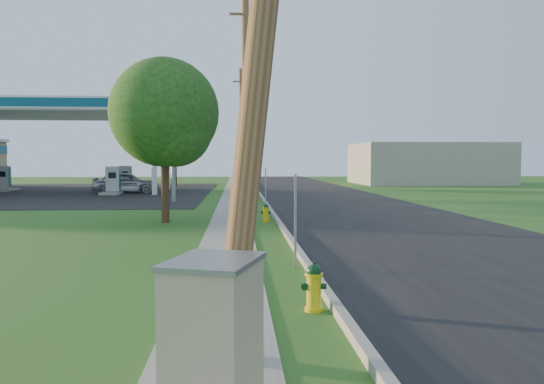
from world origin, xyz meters
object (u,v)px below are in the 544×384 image
object	(u,v)px
fuel_pump_sw	(4,182)
hydrant_far	(255,192)
car_silver	(126,182)
tree_lot	(176,130)
tree_verge	(167,117)
hydrant_near	(314,287)
price_pylon	(173,103)
utility_cabinet	(214,349)
utility_pole_mid	(246,101)
fuel_pump_ne	(113,184)
fuel_pump_se	(125,181)
utility_pole_far	(242,129)
hydrant_mid	(266,213)

from	to	relation	value
fuel_pump_sw	hydrant_far	distance (m)	20.09
car_silver	tree_lot	bearing A→B (deg)	-20.13
tree_verge	hydrant_near	xyz separation A→B (m)	(3.71, -11.76, -3.52)
price_pylon	utility_cabinet	bearing A→B (deg)	-82.49
utility_pole_mid	fuel_pump_ne	bearing A→B (deg)	124.40
tree_verge	fuel_pump_se	bearing A→B (deg)	105.61
utility_pole_far	hydrant_far	distance (m)	9.57
utility_pole_far	fuel_pump_sw	bearing A→B (deg)	-176.80
fuel_pump_sw	fuel_pump_ne	bearing A→B (deg)	-23.96
fuel_pump_se	hydrant_mid	world-z (taller)	fuel_pump_se
price_pylon	hydrant_mid	distance (m)	11.99
utility_pole_mid	tree_lot	size ratio (longest dim) A/B	1.26
fuel_pump_ne	tree_verge	xyz separation A→B (m)	(5.96, -17.33, 3.17)
tree_lot	hydrant_far	size ratio (longest dim) A/B	11.66
fuel_pump_se	tree_lot	size ratio (longest dim) A/B	0.41
fuel_pump_se	hydrant_far	size ratio (longest dim) A/B	4.78
car_silver	utility_cabinet	bearing A→B (deg)	-172.83
hydrant_near	car_silver	size ratio (longest dim) A/B	0.17
hydrant_far	car_silver	distance (m)	10.09
price_pylon	hydrant_near	size ratio (longest dim) A/B	9.07
utility_cabinet	car_silver	world-z (taller)	car_silver
tree_verge	hydrant_far	bearing A→B (deg)	75.09
tree_verge	utility_pole_mid	bearing A→B (deg)	55.84
utility_pole_mid	fuel_pump_ne	size ratio (longest dim) A/B	3.06
hydrant_far	utility_cabinet	world-z (taller)	utility_cabinet
utility_pole_mid	hydrant_mid	size ratio (longest dim) A/B	13.62
tree_verge	utility_cabinet	size ratio (longest dim) A/B	4.05
utility_pole_mid	fuel_pump_sw	xyz separation A→B (m)	(-17.90, 17.00, -4.23)
utility_pole_far	price_pylon	world-z (taller)	utility_pole_far
tree_lot	fuel_pump_sw	bearing A→B (deg)	-151.56
utility_pole_far	hydrant_near	bearing A→B (deg)	-88.70
fuel_pump_sw	tree_lot	world-z (taller)	tree_lot
utility_pole_far	fuel_pump_se	world-z (taller)	utility_pole_far
fuel_pump_sw	price_pylon	world-z (taller)	price_pylon
fuel_pump_sw	tree_lot	size ratio (longest dim) A/B	0.41
fuel_pump_ne	utility_cabinet	world-z (taller)	fuel_pump_ne
price_pylon	hydrant_mid	bearing A→B (deg)	-65.11
hydrant_mid	fuel_pump_se	bearing A→B (deg)	114.14
tree_verge	hydrant_near	world-z (taller)	tree_verge
hydrant_far	car_silver	size ratio (longest dim) A/B	0.15
tree_verge	utility_cabinet	bearing A→B (deg)	-81.26
fuel_pump_sw	fuel_pump_se	xyz separation A→B (m)	(9.00, 0.00, 0.00)
hydrant_far	car_silver	bearing A→B (deg)	153.38
tree_lot	tree_verge	bearing A→B (deg)	-84.14
price_pylon	car_silver	distance (m)	10.70
hydrant_near	hydrant_mid	world-z (taller)	hydrant_near
price_pylon	car_silver	xyz separation A→B (m)	(-4.35, 8.60, -4.66)
hydrant_near	hydrant_mid	distance (m)	11.75
price_pylon	utility_cabinet	world-z (taller)	price_pylon
utility_pole_mid	utility_pole_far	distance (m)	18.00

